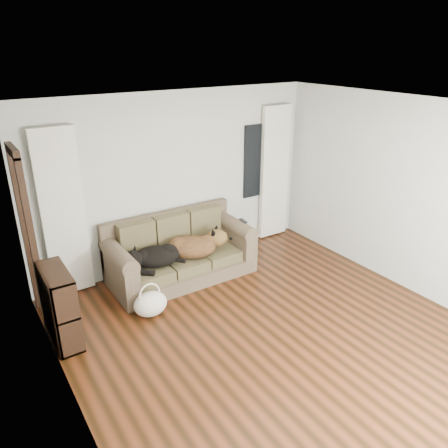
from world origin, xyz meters
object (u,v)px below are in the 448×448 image
dog_black_lab (154,257)px  dog_shepherd (195,246)px  sofa (181,249)px  bookshelf (59,303)px  tote_bag (150,304)px

dog_black_lab → dog_shepherd: 0.63m
sofa → dog_black_lab: (-0.46, -0.08, 0.03)m
dog_black_lab → dog_shepherd: size_ratio=0.90×
bookshelf → dog_shepherd: bearing=12.8°
sofa → dog_black_lab: size_ratio=3.14×
tote_bag → bookshelf: bookshelf is taller
dog_black_lab → bookshelf: (-1.37, -0.48, 0.02)m
sofa → bookshelf: 1.92m
tote_bag → dog_black_lab: bearing=60.1°
dog_black_lab → tote_bag: bearing=-102.6°
dog_black_lab → dog_shepherd: bearing=15.5°
sofa → dog_black_lab: sofa is taller
dog_black_lab → dog_shepherd: dog_shepherd is taller
tote_bag → dog_shepherd: bearing=29.8°
sofa → dog_shepherd: bearing=-31.2°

